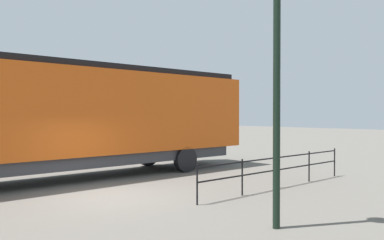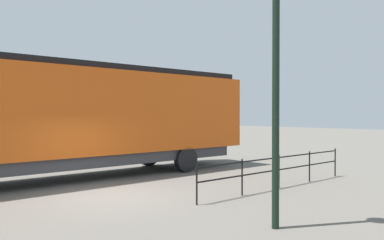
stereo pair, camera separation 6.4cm
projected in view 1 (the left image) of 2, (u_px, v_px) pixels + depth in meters
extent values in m
plane|color=#666059|center=(110.00, 197.00, 12.01)|extent=(120.00, 120.00, 0.00)
cube|color=#D15114|center=(35.00, 112.00, 14.19)|extent=(3.09, 18.65, 3.20)
cube|color=black|center=(202.00, 122.00, 19.74)|extent=(2.97, 2.07, 2.24)
cube|color=black|center=(35.00, 64.00, 14.16)|extent=(2.78, 17.90, 0.24)
cube|color=#38383D|center=(35.00, 162.00, 14.22)|extent=(2.78, 17.15, 0.45)
cylinder|color=black|center=(148.00, 154.00, 19.25)|extent=(0.30, 1.10, 1.10)
cylinder|color=black|center=(185.00, 159.00, 17.18)|extent=(0.30, 1.10, 1.10)
cylinder|color=black|center=(277.00, 88.00, 8.64)|extent=(0.16, 0.16, 6.17)
cube|color=black|center=(279.00, 157.00, 13.44)|extent=(0.04, 7.59, 0.04)
cube|color=black|center=(279.00, 170.00, 13.45)|extent=(0.04, 7.59, 0.04)
cylinder|color=black|center=(197.00, 185.00, 10.91)|extent=(0.05, 0.05, 1.13)
cylinder|color=black|center=(242.00, 177.00, 12.18)|extent=(0.05, 0.05, 1.13)
cylinder|color=black|center=(279.00, 171.00, 13.45)|extent=(0.05, 0.05, 1.13)
cylinder|color=black|center=(309.00, 166.00, 14.72)|extent=(0.05, 0.05, 1.13)
cylinder|color=black|center=(335.00, 162.00, 15.99)|extent=(0.05, 0.05, 1.13)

